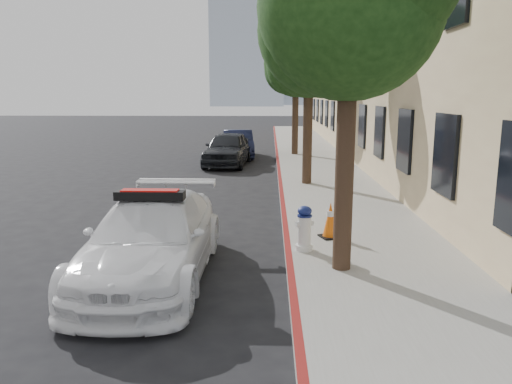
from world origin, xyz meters
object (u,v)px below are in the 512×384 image
Objects in this scene: police_car at (152,239)px; parked_car_mid at (228,149)px; parked_car_far at (238,144)px; traffic_cone at (330,220)px; fire_hydrant at (304,229)px.

parked_car_mid is at bearing 89.87° from police_car.
parked_car_mid is (0.12, 13.22, 0.04)m from police_car.
traffic_cone is at bearing -84.79° from parked_car_far.
traffic_cone is at bearing 32.37° from police_car.
fire_hydrant is at bearing -73.40° from parked_car_mid.
police_car is 13.22m from parked_car_mid.
police_car is 3.67m from traffic_cone.
police_car is 6.38× the size of traffic_cone.
police_car is 1.18× the size of parked_car_far.
police_car is at bearing -97.21° from parked_car_far.
parked_car_mid is at bearing 104.86° from traffic_cone.
parked_car_far is 14.99m from fire_hydrant.
parked_car_mid is 2.73m from parked_car_far.
fire_hydrant is at bearing -87.56° from parked_car_far.
police_car is 15.93m from parked_car_far.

